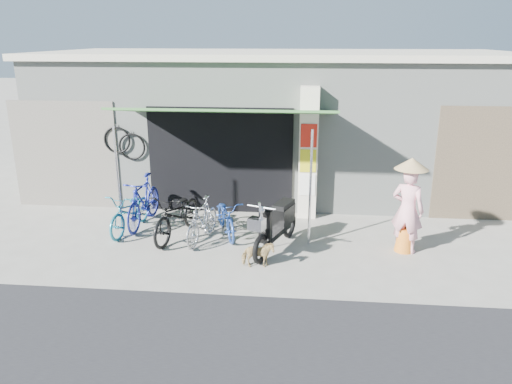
# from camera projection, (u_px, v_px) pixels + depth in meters

# --- Properties ---
(ground) EXTENTS (80.00, 80.00, 0.00)m
(ground) POSITION_uv_depth(u_px,v_px,m) (261.00, 258.00, 9.53)
(ground) COLOR gray
(ground) RESTS_ON ground
(bicycle_shop) EXTENTS (12.30, 5.30, 3.66)m
(bicycle_shop) POSITION_uv_depth(u_px,v_px,m) (277.00, 120.00, 13.81)
(bicycle_shop) COLOR #979D96
(bicycle_shop) RESTS_ON ground
(shop_pillar) EXTENTS (0.42, 0.44, 3.00)m
(shop_pillar) POSITION_uv_depth(u_px,v_px,m) (308.00, 154.00, 11.32)
(shop_pillar) COLOR beige
(shop_pillar) RESTS_ON ground
(awning) EXTENTS (4.60, 1.88, 2.72)m
(awning) POSITION_uv_depth(u_px,v_px,m) (225.00, 113.00, 10.40)
(awning) COLOR #31642D
(awning) RESTS_ON ground
(neighbour_right) EXTENTS (2.60, 0.06, 2.60)m
(neighbour_right) POSITION_uv_depth(u_px,v_px,m) (494.00, 165.00, 11.13)
(neighbour_right) COLOR brown
(neighbour_right) RESTS_ON ground
(neighbour_left) EXTENTS (2.60, 0.06, 2.60)m
(neighbour_left) POSITION_uv_depth(u_px,v_px,m) (65.00, 155.00, 12.06)
(neighbour_left) COLOR #6B665B
(neighbour_left) RESTS_ON ground
(bike_teal) EXTENTS (0.85, 1.79, 0.90)m
(bike_teal) POSITION_uv_depth(u_px,v_px,m) (131.00, 211.00, 10.71)
(bike_teal) COLOR #1C6C80
(bike_teal) RESTS_ON ground
(bike_blue) EXTENTS (0.64, 1.90, 1.12)m
(bike_blue) POSITION_uv_depth(u_px,v_px,m) (144.00, 201.00, 11.01)
(bike_blue) COLOR navy
(bike_blue) RESTS_ON ground
(bike_black) EXTENTS (1.10, 2.02, 1.01)m
(bike_black) POSITION_uv_depth(u_px,v_px,m) (178.00, 214.00, 10.36)
(bike_black) COLOR black
(bike_black) RESTS_ON ground
(bike_silver) EXTENTS (0.73, 1.56, 0.90)m
(bike_silver) POSITION_uv_depth(u_px,v_px,m) (202.00, 220.00, 10.19)
(bike_silver) COLOR #B1B1B6
(bike_silver) RESTS_ON ground
(bike_navy) EXTENTS (1.05, 1.64, 0.81)m
(bike_navy) POSITION_uv_depth(u_px,v_px,m) (226.00, 217.00, 10.53)
(bike_navy) COLOR navy
(bike_navy) RESTS_ON ground
(street_dog) EXTENTS (0.62, 0.34, 0.50)m
(street_dog) POSITION_uv_depth(u_px,v_px,m) (258.00, 255.00, 9.06)
(street_dog) COLOR tan
(street_dog) RESTS_ON ground
(moped) EXTENTS (0.89, 1.89, 1.11)m
(moped) POSITION_uv_depth(u_px,v_px,m) (277.00, 225.00, 9.79)
(moped) COLOR black
(moped) RESTS_ON ground
(nun) EXTENTS (0.74, 0.65, 1.88)m
(nun) POSITION_uv_depth(u_px,v_px,m) (408.00, 207.00, 9.56)
(nun) COLOR pink
(nun) RESTS_ON ground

